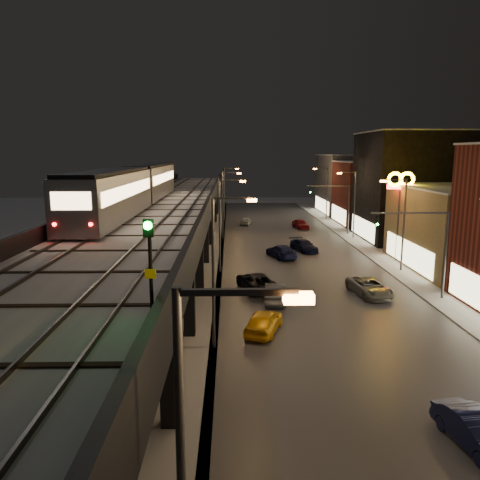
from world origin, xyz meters
name	(u,v)px	position (x,y,z in m)	size (l,w,h in m)	color
road_surface	(298,262)	(7.50, 35.00, 0.03)	(17.00, 120.00, 0.06)	#46474D
sidewalk_right	(392,261)	(17.50, 35.00, 0.07)	(4.00, 120.00, 0.14)	#9FA1A8
under_viaduct_pavement	(171,263)	(-6.00, 35.00, 0.03)	(11.00, 120.00, 0.06)	#9FA1A8
elevated_viaduct	(165,214)	(-6.00, 31.84, 5.62)	(9.00, 100.00, 6.30)	black
viaduct_trackbed	(165,206)	(-6.01, 31.97, 6.39)	(8.40, 100.00, 0.32)	#B2B7C1
viaduct_parapet_streetside	(210,201)	(-1.65, 32.00, 6.85)	(0.30, 100.00, 1.10)	black
viaduct_parapet_far	(119,201)	(-10.35, 32.00, 6.85)	(0.30, 100.00, 1.10)	black
building_c	(470,228)	(23.99, 32.00, 4.08)	(12.20, 15.20, 8.16)	brown
building_d	(410,187)	(23.99, 48.00, 7.08)	(12.20, 13.20, 14.16)	black
building_e	(376,193)	(23.99, 62.00, 5.08)	(12.20, 12.20, 10.16)	#571C15
building_f	(354,184)	(23.99, 76.00, 5.58)	(12.20, 16.20, 11.16)	#424243
streetlight_left_0	(195,474)	(-0.43, -5.00, 5.24)	(2.57, 0.28, 9.00)	#38383A
streetlight_left_1	(218,262)	(-0.43, 13.00, 5.24)	(2.57, 0.28, 9.00)	#38383A
streetlight_left_2	(223,219)	(-0.43, 31.00, 5.24)	(2.57, 0.28, 9.00)	#38383A
streetlight_right_2	(401,218)	(16.73, 31.00, 5.24)	(2.56, 0.28, 9.00)	#38383A
streetlight_left_3	(225,200)	(-0.43, 49.00, 5.24)	(2.57, 0.28, 9.00)	#38383A
streetlight_right_3	(353,200)	(16.73, 49.00, 5.24)	(2.56, 0.28, 9.00)	#38383A
streetlight_left_4	(226,190)	(-0.43, 67.00, 5.24)	(2.57, 0.28, 9.00)	#38383A
streetlight_right_4	(326,190)	(16.73, 67.00, 5.24)	(2.56, 0.28, 9.00)	#38383A
traffic_light_rig_a	(431,244)	(15.84, 22.00, 4.50)	(6.10, 0.34, 7.00)	#38383A
traffic_light_rig_b	(341,203)	(15.84, 52.00, 4.50)	(6.10, 0.34, 7.00)	#38383A
subway_train	(136,186)	(-8.50, 30.76, 8.39)	(2.98, 36.01, 3.57)	gray
rail_signal	(149,247)	(-2.10, 0.38, 8.65)	(0.33, 0.42, 2.86)	black
car_taxi	(264,322)	(2.41, 15.25, 0.74)	(1.75, 4.35, 1.48)	#EFAC12
car_near_white	(275,293)	(3.74, 21.54, 0.74)	(1.56, 4.48, 1.48)	#54565D
car_mid_silver	(256,282)	(2.44, 24.85, 0.72)	(2.40, 5.20, 1.45)	black
car_mid_dark	(281,252)	(5.90, 37.00, 0.72)	(2.01, 4.95, 1.44)	#0F143C
car_far_white	(246,221)	(2.90, 61.35, 0.63)	(1.48, 3.68, 1.26)	#9CA1AB
car_onc_silver	(476,433)	(9.80, 3.19, 0.67)	(1.42, 4.07, 1.34)	#121641
car_onc_dark	(370,288)	(11.52, 23.01, 0.70)	(2.31, 5.02, 1.40)	gray
car_onc_white	(304,246)	(8.91, 40.40, 0.68)	(1.90, 4.68, 1.36)	black
car_onc_red	(301,224)	(11.07, 57.31, 0.72)	(1.70, 4.22, 1.44)	maroon
sign_mcdonalds	(400,190)	(18.00, 35.18, 7.65)	(2.83, 0.57, 9.50)	#38383A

